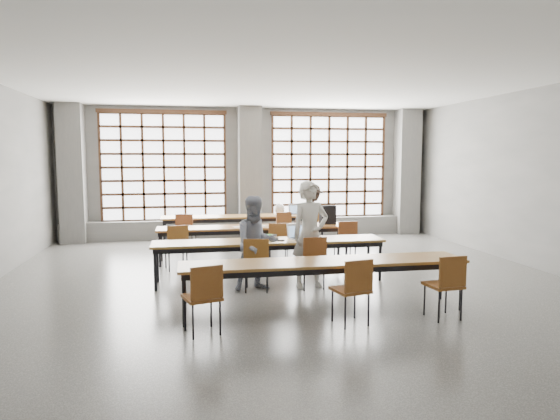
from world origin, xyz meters
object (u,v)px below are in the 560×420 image
Objects in this scene: student_back at (312,215)px; laptop_back at (296,212)px; laptop_front at (298,235)px; plastic_bag at (280,209)px; desk_row_a at (244,218)px; mouse at (323,238)px; student_female at (256,243)px; red_pouch at (202,293)px; backpack at (328,215)px; chair_near_mid at (354,285)px; phone at (281,240)px; chair_mid_centre at (278,239)px; chair_near_right at (447,280)px; chair_front_right at (312,257)px; chair_back_right at (314,225)px; chair_back_mid at (281,226)px; desk_row_b at (254,229)px; chair_near_left at (204,292)px; chair_mid_left at (177,243)px; green_box at (266,237)px; desk_row_c at (269,244)px; student_male at (310,235)px; chair_mid_right at (346,237)px; chair_front_left at (256,259)px; chair_back_left at (186,228)px.

student_back reaches higher than laptop_back.
plastic_bag reaches higher than laptop_front.
mouse is at bearing -75.53° from desk_row_a.
red_pouch is (-0.93, -1.90, -0.27)m from student_female.
chair_near_mid is at bearing -104.31° from backpack.
mouse is 0.75× the size of phone.
laptop_front reaches higher than chair_mid_centre.
chair_front_right is at bearing 126.59° from chair_near_right.
chair_back_right is 4.40× the size of red_pouch.
chair_near_mid is at bearing -91.17° from chair_back_mid.
chair_back_mid reaches higher than desk_row_b.
chair_near_left is 0.09m from red_pouch.
laptop_front is at bearing 95.63° from chair_front_right.
phone is (1.78, -1.29, 0.20)m from chair_mid_left.
backpack is at bearing -49.58° from desk_row_a.
mouse is 0.39× the size of green_box.
plastic_bag is at bearing 86.52° from chair_front_right.
chair_mid_left is at bearing -121.76° from desk_row_a.
chair_mid_centre reaches higher than desk_row_c.
mouse is at bearing 42.39° from student_male.
chair_mid_right is 1.00× the size of chair_front_left.
desk_row_b is 4.55× the size of chair_near_right.
plastic_bag is (-0.90, 2.61, 0.34)m from chair_mid_right.
chair_near_left is at bearing -131.36° from mouse.
plastic_bag is at bearing 74.80° from student_male.
student_female is 15.70× the size of mouse.
chair_back_left is 5.60m from chair_near_left.
student_back reaches higher than chair_mid_centre.
chair_mid_right is at bearing 29.82° from student_female.
chair_front_right is at bearing 43.86° from red_pouch.
student_female is 4.04× the size of laptop_back.
desk_row_a is 3.69m from laptop_front.
chair_mid_right is 2.09m from student_male.
laptop_front is (-0.06, 0.61, -0.10)m from student_male.
laptop_front is (1.98, -3.01, 0.25)m from chair_back_left.
green_box is (-1.83, -1.11, 0.24)m from chair_mid_right.
chair_front_left is 1.00× the size of chair_front_right.
desk_row_c is at bearing -168.59° from laptop_front.
chair_back_left is 3.81m from student_female.
chair_mid_centre is 0.58× the size of student_back.
plastic_bag is (2.09, 6.27, 0.34)m from chair_near_left.
student_male is 18.10× the size of mouse.
chair_front_left is (1.29, -1.82, 0.00)m from chair_mid_left.
student_female is at bearing -117.60° from chair_back_right.
chair_near_right reaches higher than mouse.
backpack is at bearing -82.72° from laptop_back.
chair_front_left is 0.75m from phone.
green_box is at bearing -148.68° from chair_mid_right.
laptop_front is at bearing -109.34° from chair_back_right.
chair_back_left is 5.99m from chair_near_mid.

